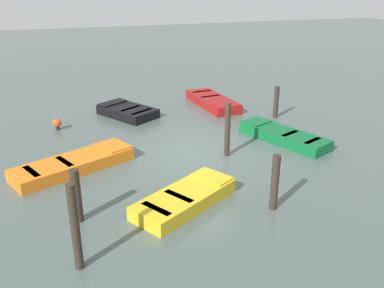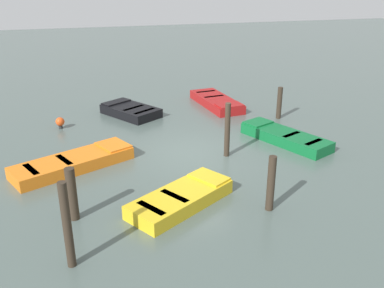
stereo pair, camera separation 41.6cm
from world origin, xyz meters
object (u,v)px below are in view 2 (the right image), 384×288
at_px(mooring_piling_near_right, 227,130).
at_px(mooring_piling_center, 271,184).
at_px(rowboat_green, 285,137).
at_px(mooring_piling_far_right, 67,226).
at_px(rowboat_black, 131,111).
at_px(rowboat_red, 216,101).
at_px(mooring_piling_mid_left, 279,103).
at_px(rowboat_yellow, 181,198).
at_px(marker_buoy, 60,122).
at_px(rowboat_orange, 74,162).
at_px(mooring_piling_near_left, 72,194).

distance_m(mooring_piling_near_right, mooring_piling_center, 3.76).
distance_m(rowboat_green, mooring_piling_far_right, 9.62).
bearing_deg(rowboat_black, mooring_piling_center, 162.33).
relative_size(rowboat_green, rowboat_red, 1.01).
bearing_deg(mooring_piling_mid_left, rowboat_black, -109.54).
relative_size(rowboat_yellow, marker_buoy, 6.87).
height_order(mooring_piling_far_right, mooring_piling_near_right, mooring_piling_far_right).
distance_m(rowboat_orange, mooring_piling_near_right, 5.26).
relative_size(mooring_piling_far_right, mooring_piling_near_right, 1.06).
distance_m(rowboat_orange, mooring_piling_far_right, 5.22).
bearing_deg(rowboat_black, rowboat_orange, 120.46).
bearing_deg(rowboat_yellow, rowboat_black, 59.66).
xyz_separation_m(mooring_piling_far_right, mooring_piling_near_left, (-1.95, 0.11, -0.30)).
xyz_separation_m(mooring_piling_near_right, marker_buoy, (-4.54, -5.66, -0.68)).
bearing_deg(rowboat_red, rowboat_yellow, -31.12).
distance_m(rowboat_red, rowboat_yellow, 9.58).
relative_size(rowboat_black, mooring_piling_near_right, 1.56).
bearing_deg(rowboat_green, mooring_piling_mid_left, -45.77).
bearing_deg(mooring_piling_near_right, mooring_piling_mid_left, 131.85).
relative_size(rowboat_orange, mooring_piling_center, 2.59).
bearing_deg(mooring_piling_near_right, marker_buoy, -128.73).
bearing_deg(mooring_piling_far_right, rowboat_green, 123.99).
bearing_deg(rowboat_yellow, rowboat_green, 3.29).
bearing_deg(rowboat_black, mooring_piling_mid_left, -142.08).
height_order(mooring_piling_near_right, mooring_piling_near_left, mooring_piling_near_right).
distance_m(mooring_piling_far_right, mooring_piling_center, 5.32).
height_order(rowboat_green, rowboat_red, same).
bearing_deg(mooring_piling_far_right, marker_buoy, -178.20).
relative_size(rowboat_black, mooring_piling_far_right, 1.47).
xyz_separation_m(rowboat_yellow, rowboat_black, (-8.37, -0.21, 0.00)).
bearing_deg(mooring_piling_far_right, rowboat_yellow, 122.13).
height_order(rowboat_black, mooring_piling_near_left, mooring_piling_near_left).
relative_size(rowboat_red, mooring_piling_near_left, 2.55).
xyz_separation_m(rowboat_yellow, mooring_piling_mid_left, (-6.15, 6.06, 0.49)).
bearing_deg(mooring_piling_near_right, mooring_piling_far_right, -48.59).
bearing_deg(rowboat_yellow, mooring_piling_near_right, 18.34).
height_order(rowboat_orange, marker_buoy, marker_buoy).
bearing_deg(rowboat_yellow, mooring_piling_center, -53.29).
height_order(mooring_piling_mid_left, mooring_piling_near_left, mooring_piling_near_left).
bearing_deg(mooring_piling_near_right, mooring_piling_near_left, -62.11).
relative_size(rowboat_red, rowboat_orange, 0.91).
distance_m(rowboat_orange, mooring_piling_mid_left, 9.32).
xyz_separation_m(rowboat_yellow, mooring_piling_near_right, (-2.87, 2.40, 0.75)).
height_order(rowboat_orange, rowboat_black, same).
relative_size(rowboat_yellow, mooring_piling_mid_left, 2.34).
xyz_separation_m(rowboat_yellow, mooring_piling_near_left, (-0.08, -2.87, 0.51)).
bearing_deg(rowboat_red, mooring_piling_near_left, -44.96).
xyz_separation_m(rowboat_green, rowboat_yellow, (3.49, -4.97, 0.00)).
xyz_separation_m(rowboat_yellow, mooring_piling_far_right, (1.87, -2.97, 0.81)).
relative_size(mooring_piling_far_right, marker_buoy, 4.28).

